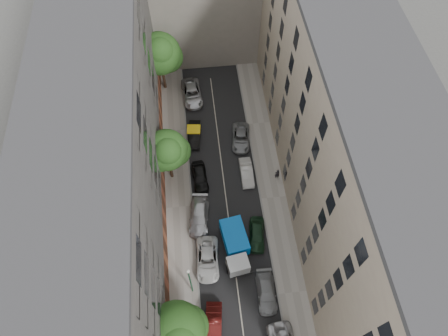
{
  "coord_description": "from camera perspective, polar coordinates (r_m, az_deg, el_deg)",
  "views": [
    {
      "loc": [
        -2.61,
        -20.67,
        41.52
      ],
      "look_at": [
        -0.17,
        1.06,
        6.0
      ],
      "focal_mm": 32.0,
      "sensor_mm": 36.0,
      "label": 1
    }
  ],
  "objects": [
    {
      "name": "car_left_6",
      "position": [
        55.23,
        -4.59,
        10.6
      ],
      "size": [
        2.89,
        5.6,
        1.51
      ],
      "primitive_type": "imported",
      "rotation": [
        0.0,
        0.0,
        0.07
      ],
      "color": "#B8B8BD",
      "rests_on": "ground"
    },
    {
      "name": "sidewalk_right",
      "position": [
        47.02,
        7.05,
        -4.22
      ],
      "size": [
        3.0,
        44.0,
        0.15
      ],
      "primitive_type": "cube",
      "color": "gray",
      "rests_on": "ground"
    },
    {
      "name": "car_left_1",
      "position": [
        41.43,
        -1.49,
        -21.59
      ],
      "size": [
        2.08,
        4.61,
        1.47
      ],
      "primitive_type": "imported",
      "rotation": [
        0.0,
        0.0,
        -0.12
      ],
      "color": "#4C110F",
      "rests_on": "ground"
    },
    {
      "name": "tree_far",
      "position": [
        53.06,
        -9.06,
        15.63
      ],
      "size": [
        5.66,
        5.44,
        8.91
      ],
      "color": "#382619",
      "rests_on": "sidewalk_left"
    },
    {
      "name": "pedestrian",
      "position": [
        47.63,
        7.6,
        -0.83
      ],
      "size": [
        0.6,
        0.4,
        1.62
      ],
      "primitive_type": "imported",
      "rotation": [
        0.0,
        0.0,
        3.12
      ],
      "color": "black",
      "rests_on": "sidewalk_right"
    },
    {
      "name": "tarp_truck",
      "position": [
        42.8,
        1.63,
        -11.02
      ],
      "size": [
        3.09,
        6.08,
        2.67
      ],
      "rotation": [
        0.0,
        0.0,
        0.15
      ],
      "color": "black",
      "rests_on": "ground"
    },
    {
      "name": "tree_near",
      "position": [
        36.89,
        -6.67,
        -22.31
      ],
      "size": [
        5.37,
        5.11,
        7.93
      ],
      "color": "#382619",
      "rests_on": "sidewalk_left"
    },
    {
      "name": "car_right_1",
      "position": [
        42.38,
        6.06,
        -17.23
      ],
      "size": [
        2.0,
        4.63,
        1.33
      ],
      "primitive_type": "imported",
      "rotation": [
        0.0,
        0.0,
        -0.03
      ],
      "color": "gray",
      "rests_on": "ground"
    },
    {
      "name": "car_left_3",
      "position": [
        44.96,
        -3.57,
        -6.9
      ],
      "size": [
        2.74,
        5.38,
        1.5
      ],
      "primitive_type": "imported",
      "rotation": [
        0.0,
        0.0,
        -0.13
      ],
      "color": "silver",
      "rests_on": "ground"
    },
    {
      "name": "ground",
      "position": [
        46.45,
        0.36,
        -4.97
      ],
      "size": [
        120.0,
        120.0,
        0.0
      ],
      "primitive_type": "plane",
      "color": "#4C4C49",
      "rests_on": "ground"
    },
    {
      "name": "sidewalk_left",
      "position": [
        46.4,
        -6.43,
        -5.57
      ],
      "size": [
        3.0,
        44.0,
        0.15
      ],
      "primitive_type": "cube",
      "color": "gray",
      "rests_on": "ground"
    },
    {
      "name": "car_left_5",
      "position": [
        50.84,
        -4.27,
        4.77
      ],
      "size": [
        1.98,
        4.45,
        1.42
      ],
      "primitive_type": "imported",
      "rotation": [
        0.0,
        0.0,
        -0.12
      ],
      "color": "black",
      "rests_on": "ground"
    },
    {
      "name": "car_left_4",
      "position": [
        47.36,
        -3.48,
        -1.24
      ],
      "size": [
        1.99,
        4.39,
        1.46
      ],
      "primitive_type": "imported",
      "rotation": [
        0.0,
        0.0,
        0.06
      ],
      "color": "black",
      "rests_on": "ground"
    },
    {
      "name": "road_surface",
      "position": [
        46.44,
        0.36,
        -4.96
      ],
      "size": [
        8.0,
        44.0,
        0.02
      ],
      "primitive_type": "cube",
      "color": "black",
      "rests_on": "ground"
    },
    {
      "name": "lamp_post",
      "position": [
        38.9,
        -4.91,
        -15.54
      ],
      "size": [
        0.36,
        0.36,
        6.71
      ],
      "color": "#195834",
      "rests_on": "sidewalk_left"
    },
    {
      "name": "building_left",
      "position": [
        38.62,
        -16.0,
        0.26
      ],
      "size": [
        8.0,
        44.0,
        20.0
      ],
      "primitive_type": "cube",
      "color": "#454341",
      "rests_on": "ground"
    },
    {
      "name": "car_right_2",
      "position": [
        44.18,
        4.72,
        -9.47
      ],
      "size": [
        2.34,
        4.44,
        1.44
      ],
      "primitive_type": "imported",
      "rotation": [
        0.0,
        0.0,
        -0.16
      ],
      "color": "black",
      "rests_on": "ground"
    },
    {
      "name": "car_left_2",
      "position": [
        43.12,
        -2.37,
        -12.92
      ],
      "size": [
        2.7,
        5.25,
        1.42
      ],
      "primitive_type": "imported",
      "rotation": [
        0.0,
        0.0,
        -0.07
      ],
      "color": "silver",
      "rests_on": "ground"
    },
    {
      "name": "car_right_3",
      "position": [
        47.72,
        3.24,
        -0.64
      ],
      "size": [
        1.44,
        4.07,
        1.34
      ],
      "primitive_type": "imported",
      "rotation": [
        0.0,
        0.0,
        0.01
      ],
      "color": "silver",
      "rests_on": "ground"
    },
    {
      "name": "building_right",
      "position": [
        40.07,
        16.29,
        3.24
      ],
      "size": [
        8.0,
        44.0,
        20.0
      ],
      "primitive_type": "cube",
      "color": "tan",
      "rests_on": "ground"
    },
    {
      "name": "tree_mid",
      "position": [
        43.82,
        -8.05,
        2.33
      ],
      "size": [
        4.97,
        4.65,
        8.05
      ],
      "color": "#382619",
      "rests_on": "sidewalk_left"
    },
    {
      "name": "car_right_4",
      "position": [
        50.53,
        2.41,
        4.33
      ],
      "size": [
        2.79,
        4.95,
        1.31
      ],
      "primitive_type": "imported",
      "rotation": [
        0.0,
        0.0,
        -0.14
      ],
      "color": "gray",
      "rests_on": "ground"
    }
  ]
}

